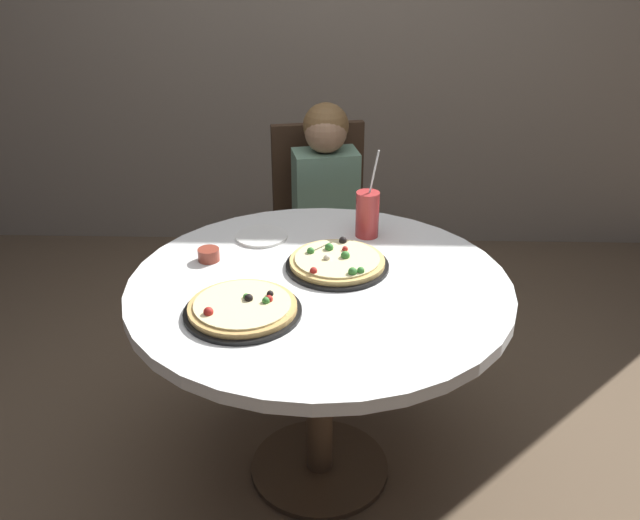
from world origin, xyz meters
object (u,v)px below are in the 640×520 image
object	(u,v)px
chair_wooden	(322,223)
soda_cup	(367,214)
pizza_cheese	(337,262)
sauce_bowl	(209,255)
plate_small	(261,236)
pizza_veggie	(243,309)
dining_table	(320,311)
diner_child	(329,250)

from	to	relation	value
chair_wooden	soda_cup	bearing A→B (deg)	-74.11
pizza_cheese	sauce_bowl	distance (m)	0.42
pizza_cheese	plate_small	world-z (taller)	pizza_cheese
pizza_veggie	soda_cup	bearing A→B (deg)	55.72
soda_cup	pizza_veggie	bearing A→B (deg)	-124.28
pizza_cheese	soda_cup	world-z (taller)	soda_cup
pizza_cheese	soda_cup	bearing A→B (deg)	67.41
chair_wooden	pizza_veggie	size ratio (longest dim) A/B	2.85
soda_cup	sauce_bowl	world-z (taller)	soda_cup
plate_small	pizza_veggie	bearing A→B (deg)	-89.96
pizza_veggie	plate_small	xyz separation A→B (m)	(-0.00, 0.51, -0.01)
dining_table	pizza_veggie	xyz separation A→B (m)	(-0.21, -0.19, 0.12)
chair_wooden	plate_small	size ratio (longest dim) A/B	5.28
sauce_bowl	dining_table	bearing A→B (deg)	-20.87
dining_table	chair_wooden	distance (m)	0.96
pizza_cheese	plate_small	bearing A→B (deg)	140.62
diner_child	soda_cup	world-z (taller)	diner_child
pizza_veggie	soda_cup	distance (m)	0.65
chair_wooden	sauce_bowl	xyz separation A→B (m)	(-0.34, -0.81, 0.24)
pizza_cheese	dining_table	bearing A→B (deg)	-117.98
chair_wooden	pizza_veggie	distance (m)	1.18
diner_child	soda_cup	xyz separation A→B (m)	(0.14, -0.43, 0.35)
pizza_veggie	pizza_cheese	distance (m)	0.39
pizza_veggie	plate_small	world-z (taller)	pizza_veggie
dining_table	pizza_cheese	distance (m)	0.16
dining_table	pizza_veggie	bearing A→B (deg)	-137.64
pizza_cheese	sauce_bowl	world-z (taller)	pizza_cheese
soda_cup	sauce_bowl	xyz separation A→B (m)	(-0.51, -0.20, -0.06)
sauce_bowl	plate_small	distance (m)	0.23
plate_small	pizza_cheese	bearing A→B (deg)	-39.38
chair_wooden	pizza_cheese	bearing A→B (deg)	-85.17
chair_wooden	diner_child	distance (m)	0.19
chair_wooden	pizza_veggie	xyz separation A→B (m)	(-0.19, -1.14, 0.24)
pizza_veggie	plate_small	distance (m)	0.51
pizza_cheese	soda_cup	xyz separation A→B (m)	(0.10, 0.24, 0.06)
chair_wooden	soda_cup	size ratio (longest dim) A/B	3.10
pizza_cheese	chair_wooden	bearing A→B (deg)	94.83
sauce_bowl	plate_small	bearing A→B (deg)	49.72
diner_child	soda_cup	bearing A→B (deg)	-72.06
pizza_cheese	soda_cup	size ratio (longest dim) A/B	1.07
sauce_bowl	plate_small	size ratio (longest dim) A/B	0.39
diner_child	pizza_cheese	size ratio (longest dim) A/B	3.30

